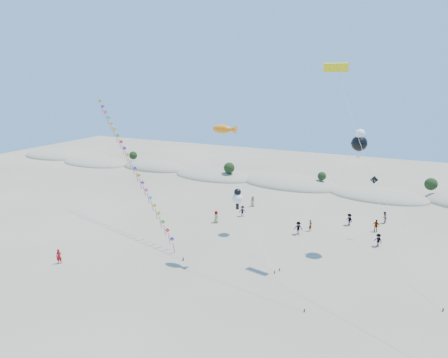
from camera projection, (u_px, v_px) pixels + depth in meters
ground at (153, 311)px, 32.66m from camera, size 160.00×160.00×0.00m
dune_ridge at (295, 184)px, 71.83m from camera, size 145.30×11.49×5.57m
kite_train at (132, 163)px, 49.30m from camera, size 20.96×11.33×17.21m
fish_kite at (225, 130)px, 38.61m from camera, size 11.96×6.86×15.08m
cartoon_kite_low at (238, 197)px, 47.96m from camera, size 8.41×8.86×6.13m
cartoon_kite_high at (359, 142)px, 41.13m from camera, size 7.15×9.32×14.38m
parafoil_kite at (337, 71)px, 36.42m from camera, size 11.41×13.95×21.18m
dark_kite at (389, 208)px, 42.47m from camera, size 7.77×14.75×8.07m
flyer_foreground at (59, 256)px, 40.93m from camera, size 0.73×0.66×1.67m
beachgoers at (311, 220)px, 51.41m from camera, size 22.54×10.64×1.75m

